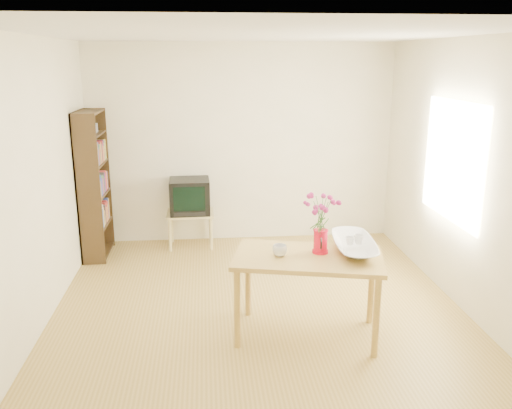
{
  "coord_description": "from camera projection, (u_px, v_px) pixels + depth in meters",
  "views": [
    {
      "loc": [
        -0.49,
        -4.84,
        2.4
      ],
      "look_at": [
        0.0,
        0.3,
        1.0
      ],
      "focal_mm": 38.0,
      "sensor_mm": 36.0,
      "label": 1
    }
  ],
  "objects": [
    {
      "name": "television",
      "position": [
        190.0,
        195.0,
        6.98
      ],
      "size": [
        0.52,
        0.49,
        0.44
      ],
      "rotation": [
        0.0,
        0.0,
        0.03
      ],
      "color": "black",
      "rests_on": "tv_stand"
    },
    {
      "name": "table",
      "position": [
        308.0,
        266.0,
        4.7
      ],
      "size": [
        1.4,
        1.0,
        0.75
      ],
      "rotation": [
        0.0,
        0.0,
        -0.23
      ],
      "color": "#AD853B",
      "rests_on": "ground"
    },
    {
      "name": "flowers",
      "position": [
        321.0,
        212.0,
        4.65
      ],
      "size": [
        0.24,
        0.24,
        0.34
      ],
      "primitive_type": null,
      "color": "#BD2C7E",
      "rests_on": "pitcher"
    },
    {
      "name": "mug",
      "position": [
        280.0,
        251.0,
        4.66
      ],
      "size": [
        0.14,
        0.14,
        0.1
      ],
      "primitive_type": "imported",
      "rotation": [
        0.0,
        0.0,
        2.97
      ],
      "color": "white",
      "rests_on": "table"
    },
    {
      "name": "bowl",
      "position": [
        355.0,
        222.0,
        4.75
      ],
      "size": [
        0.58,
        0.58,
        0.51
      ],
      "primitive_type": "imported",
      "rotation": [
        0.0,
        0.0,
        -0.09
      ],
      "color": "white",
      "rests_on": "table"
    },
    {
      "name": "room",
      "position": [
        262.0,
        181.0,
        4.99
      ],
      "size": [
        4.5,
        4.5,
        4.5
      ],
      "color": "olive",
      "rests_on": "ground"
    },
    {
      "name": "pitcher",
      "position": [
        320.0,
        242.0,
        4.72
      ],
      "size": [
        0.14,
        0.22,
        0.21
      ],
      "rotation": [
        0.0,
        0.0,
        -0.16
      ],
      "color": "red",
      "rests_on": "table"
    },
    {
      "name": "teacup_a",
      "position": [
        350.0,
        228.0,
        4.76
      ],
      "size": [
        0.09,
        0.09,
        0.06
      ],
      "primitive_type": "imported",
      "rotation": [
        0.0,
        0.0,
        0.34
      ],
      "color": "white",
      "rests_on": "bowl"
    },
    {
      "name": "bookshelf",
      "position": [
        94.0,
        190.0,
        6.61
      ],
      "size": [
        0.28,
        0.7,
        1.8
      ],
      "color": "black",
      "rests_on": "ground"
    },
    {
      "name": "teacup_b",
      "position": [
        359.0,
        227.0,
        4.79
      ],
      "size": [
        0.11,
        0.11,
        0.07
      ],
      "primitive_type": "imported",
      "rotation": [
        0.0,
        0.0,
        2.17
      ],
      "color": "white",
      "rests_on": "bowl"
    },
    {
      "name": "tv_stand",
      "position": [
        190.0,
        218.0,
        7.05
      ],
      "size": [
        0.6,
        0.45,
        0.46
      ],
      "color": "tan",
      "rests_on": "ground"
    }
  ]
}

